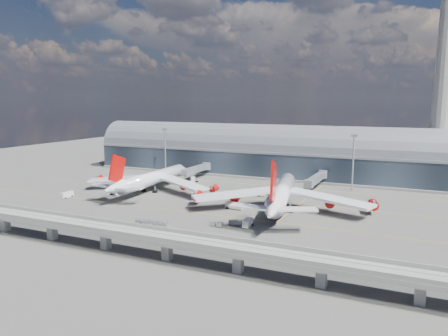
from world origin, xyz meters
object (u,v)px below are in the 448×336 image
at_px(floodlight_mast_right, 353,161).
at_px(service_truck_5, 193,180).
at_px(airliner_left, 151,179).
at_px(cargo_train_1, 152,224).
at_px(cargo_train_2, 216,224).
at_px(service_truck_0, 67,195).
at_px(service_truck_3, 248,223).
at_px(control_tower, 444,77).
at_px(cargo_train_0, 239,223).
at_px(floodlight_mast_left, 165,151).
at_px(service_truck_2, 234,206).
at_px(service_truck_4, 263,192).
at_px(service_truck_1, 115,192).
at_px(airliner_right, 281,195).

distance_m(floodlight_mast_right, service_truck_5, 77.55).
distance_m(floodlight_mast_right, airliner_left, 91.99).
distance_m(cargo_train_1, cargo_train_2, 21.23).
height_order(service_truck_0, service_truck_3, service_truck_3).
bearing_deg(control_tower, cargo_train_0, -120.77).
height_order(floodlight_mast_left, cargo_train_2, floodlight_mast_left).
distance_m(control_tower, service_truck_5, 128.18).
distance_m(control_tower, service_truck_2, 119.13).
xyz_separation_m(service_truck_2, service_truck_3, (13.26, -19.68, -0.05)).
xyz_separation_m(floodlight_mast_left, service_truck_4, (66.70, -27.34, -12.04)).
bearing_deg(service_truck_1, service_truck_4, -39.60).
distance_m(service_truck_2, service_truck_5, 57.04).
distance_m(airliner_right, cargo_train_1, 49.85).
relative_size(service_truck_0, cargo_train_2, 1.30).
bearing_deg(service_truck_2, control_tower, -31.70).
xyz_separation_m(service_truck_1, service_truck_2, (57.24, -1.41, 0.11)).
relative_size(floodlight_mast_right, service_truck_0, 4.26).
relative_size(service_truck_5, cargo_train_2, 1.25).
distance_m(airliner_right, service_truck_4, 26.22).
distance_m(service_truck_3, cargo_train_0, 3.26).
height_order(airliner_right, service_truck_1, airliner_right).
bearing_deg(airliner_right, airliner_left, 160.74).
bearing_deg(control_tower, cargo_train_2, -122.11).
bearing_deg(cargo_train_1, service_truck_2, -23.20).
distance_m(airliner_left, cargo_train_0, 66.15).
bearing_deg(airliner_left, control_tower, 27.80).
relative_size(service_truck_2, service_truck_4, 1.26).
relative_size(control_tower, airliner_right, 1.42).
height_order(control_tower, airliner_left, control_tower).
bearing_deg(airliner_right, service_truck_4, 113.03).
bearing_deg(airliner_left, service_truck_1, -131.62).
xyz_separation_m(service_truck_2, cargo_train_1, (-15.68, -32.04, -0.52)).
relative_size(service_truck_1, service_truck_5, 0.82).
xyz_separation_m(control_tower, service_truck_1, (-127.51, -80.62, -50.37)).
relative_size(service_truck_4, cargo_train_0, 0.81).
height_order(floodlight_mast_right, service_truck_5, floodlight_mast_right).
relative_size(service_truck_1, cargo_train_2, 1.03).
bearing_deg(floodlight_mast_right, service_truck_0, -148.44).
height_order(cargo_train_0, cargo_train_2, cargo_train_0).
height_order(floodlight_mast_left, cargo_train_1, floodlight_mast_left).
xyz_separation_m(service_truck_2, cargo_train_0, (10.10, -19.05, -0.53)).
height_order(service_truck_0, service_truck_1, service_truck_1).
height_order(service_truck_1, cargo_train_1, service_truck_1).
height_order(airliner_left, cargo_train_1, airliner_left).
distance_m(cargo_train_0, cargo_train_2, 7.82).
bearing_deg(service_truck_5, service_truck_0, -149.68).
relative_size(floodlight_mast_right, cargo_train_2, 5.55).
xyz_separation_m(airliner_left, service_truck_0, (-25.05, -25.77, -4.54)).
relative_size(floodlight_mast_right, cargo_train_0, 3.49).
bearing_deg(service_truck_0, service_truck_5, 59.34).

